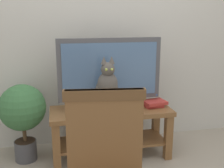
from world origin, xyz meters
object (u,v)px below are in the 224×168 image
(tv_stand, at_px, (111,123))
(potted_plant, at_px, (23,112))
(tv, at_px, (110,71))
(book_stack, at_px, (154,103))
(cat, at_px, (107,87))
(media_box, at_px, (107,108))

(tv_stand, relative_size, potted_plant, 1.54)
(tv, distance_m, potted_plant, 0.91)
(book_stack, bearing_deg, tv_stand, 179.14)
(book_stack, bearing_deg, cat, -171.18)
(media_box, bearing_deg, tv, 66.87)
(tv, distance_m, cat, 0.19)
(media_box, distance_m, cat, 0.21)
(media_box, relative_size, potted_plant, 0.55)
(tv_stand, distance_m, book_stack, 0.47)
(potted_plant, bearing_deg, tv_stand, -6.26)
(tv_stand, xyz_separation_m, cat, (-0.05, -0.08, 0.39))
(media_box, height_order, cat, cat)
(tv, height_order, book_stack, tv)
(cat, distance_m, potted_plant, 0.84)
(tv, bearing_deg, potted_plant, 177.45)
(tv, relative_size, book_stack, 4.07)
(tv, distance_m, book_stack, 0.55)
(tv_stand, distance_m, media_box, 0.20)
(tv, xyz_separation_m, book_stack, (0.44, -0.06, -0.33))
(tv, bearing_deg, cat, -110.27)
(cat, bearing_deg, tv_stand, 58.56)
(cat, height_order, potted_plant, cat)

